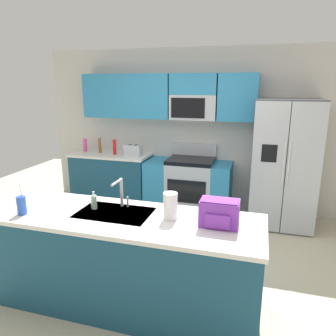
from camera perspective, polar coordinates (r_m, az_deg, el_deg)
The scene contains 15 objects.
ground_plane at distance 3.79m, azimuth -2.12°, elevation -17.88°, with size 9.00×9.00×0.00m, color beige.
kitchen_wall_unit at distance 5.27m, azimuth 3.43°, elevation 8.52°, with size 5.20×0.43×2.60m.
back_counter at distance 5.63m, azimuth -9.95°, elevation -1.90°, with size 1.33×0.63×0.90m.
range_oven at distance 5.20m, azimuth 3.62°, elevation -3.21°, with size 1.36×0.61×1.10m.
refrigerator at distance 4.90m, azimuth 19.95°, elevation 0.65°, with size 0.90×0.76×1.85m.
island_counter at distance 3.13m, azimuth -7.86°, elevation -15.95°, with size 2.51×0.81×0.90m.
toaster at distance 5.28m, azimuth -6.22°, elevation 3.16°, with size 0.28×0.16×0.18m.
pepper_mill at distance 5.58m, azimuth -12.06°, elevation 3.94°, with size 0.05×0.05×0.25m, color brown.
bottle_red at distance 5.41m, azimuth -9.50°, elevation 3.69°, with size 0.06×0.06×0.25m, color red.
bottle_pink at distance 5.77m, azimuth -14.54°, elevation 3.97°, with size 0.07×0.07×0.22m, color #EA4C93.
sink_faucet at distance 3.07m, azimuth -8.41°, elevation -3.98°, with size 0.09×0.21×0.28m.
drink_cup_blue at distance 3.19m, azimuth -24.64°, elevation -6.04°, with size 0.08×0.08×0.29m.
soap_dispenser at distance 3.11m, azimuth -13.06°, elevation -5.89°, with size 0.06×0.06×0.17m.
paper_towel_roll at distance 2.79m, azimuth 0.43°, elevation -6.80°, with size 0.12×0.12×0.24m, color white.
backpack at distance 2.70m, azimuth 9.14°, elevation -7.83°, with size 0.32×0.22×0.23m.
Camera 1 is at (1.02, -3.03, 2.05)m, focal length 34.21 mm.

